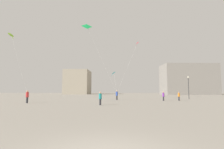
% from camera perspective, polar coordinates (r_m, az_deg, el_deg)
% --- Properties ---
extents(person_in_orange, '(0.34, 0.34, 1.58)m').
position_cam_1_polar(person_in_orange, '(33.80, 20.82, -6.46)').
color(person_in_orange, '#2D2D33').
rests_on(person_in_orange, ground_plane).
extents(person_in_purple, '(0.36, 0.36, 1.64)m').
position_cam_1_polar(person_in_purple, '(32.38, 16.31, -6.61)').
color(person_in_purple, '#2D2D33').
rests_on(person_in_purple, ground_plane).
extents(person_in_blue, '(0.40, 0.40, 1.84)m').
position_cam_1_polar(person_in_blue, '(34.04, 1.57, -6.56)').
color(person_in_blue, '#2D2D33').
rests_on(person_in_blue, ground_plane).
extents(person_in_red, '(0.40, 0.40, 1.83)m').
position_cam_1_polar(person_in_red, '(28.31, -25.74, -6.31)').
color(person_in_red, '#2D2D33').
rests_on(person_in_red, ground_plane).
extents(person_in_teal, '(0.36, 0.36, 1.66)m').
position_cam_1_polar(person_in_teal, '(21.89, -3.83, -7.50)').
color(person_in_teal, '#2D2D33').
rests_on(person_in_teal, ground_plane).
extents(kite_cyan_diamond, '(1.07, 2.98, 4.48)m').
position_cam_1_polar(kite_cyan_diamond, '(36.72, 0.54, 0.51)').
color(kite_cyan_diamond, '#1EB2C6').
extents(kite_emerald_delta, '(6.41, 2.88, 12.84)m').
position_cam_1_polar(kite_emerald_delta, '(34.15, -7.97, 14.81)').
color(kite_emerald_delta, green).
extents(kite_lime_diamond, '(3.03, 1.05, 9.02)m').
position_cam_1_polar(kite_lime_diamond, '(30.20, -29.81, 10.93)').
color(kite_lime_diamond, '#8CD12D').
extents(kite_crimson_diamond, '(5.78, 9.30, 12.62)m').
position_cam_1_polar(kite_crimson_diamond, '(44.40, 8.03, 9.70)').
color(kite_crimson_diamond, red).
extents(building_left_hall, '(12.76, 14.77, 12.67)m').
position_cam_1_polar(building_left_hall, '(96.40, -10.98, -2.48)').
color(building_left_hall, '#A39984').
rests_on(building_left_hall, ground_plane).
extents(building_centre_hall, '(24.09, 12.46, 13.93)m').
position_cam_1_polar(building_centre_hall, '(89.38, 23.43, -1.52)').
color(building_centre_hall, gray).
rests_on(building_centre_hall, ground_plane).
extents(lamppost_east, '(0.36, 0.36, 4.83)m').
position_cam_1_polar(lamppost_east, '(41.01, 23.50, -2.76)').
color(lamppost_east, '#2D2D30').
rests_on(lamppost_east, ground_plane).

